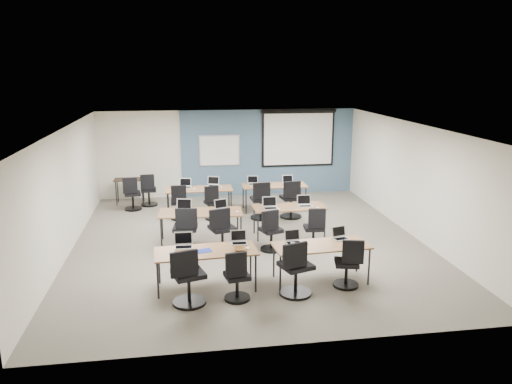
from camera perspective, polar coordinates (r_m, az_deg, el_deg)
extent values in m
cube|color=#6B6354|center=(11.74, -0.85, -5.73)|extent=(8.00, 9.00, 0.02)
cube|color=white|center=(11.12, -0.90, 7.48)|extent=(8.00, 9.00, 0.02)
cube|color=beige|center=(15.73, -3.11, 4.45)|extent=(8.00, 0.04, 2.70)
cube|color=beige|center=(7.11, 4.12, -7.64)|extent=(8.00, 0.04, 2.70)
cube|color=beige|center=(11.53, -20.98, -0.04)|extent=(0.04, 9.00, 2.70)
cube|color=beige|center=(12.52, 17.58, 1.31)|extent=(0.04, 9.00, 2.70)
cube|color=#3D5977|center=(15.87, 1.41, 4.55)|extent=(5.50, 0.04, 2.70)
cube|color=#B5BCC2|center=(15.62, -4.19, 4.74)|extent=(1.28, 0.02, 0.98)
cube|color=white|center=(15.61, -4.19, 4.73)|extent=(1.20, 0.02, 0.90)
cube|color=black|center=(15.94, 4.84, 6.19)|extent=(2.32, 0.03, 1.82)
cube|color=white|center=(15.93, 4.84, 6.04)|extent=(2.20, 0.02, 1.62)
cylinder|color=black|center=(15.84, 4.91, 9.19)|extent=(2.40, 0.10, 0.10)
cube|color=#A07335|center=(9.20, -5.74, -6.76)|extent=(1.86, 0.77, 0.03)
cylinder|color=black|center=(9.04, -11.16, -9.86)|extent=(0.04, 0.04, 0.70)
cylinder|color=black|center=(9.12, -0.03, -9.37)|extent=(0.04, 0.04, 0.70)
cylinder|color=black|center=(9.64, -11.01, -8.29)|extent=(0.04, 0.04, 0.70)
cylinder|color=black|center=(9.71, -0.62, -7.85)|extent=(0.04, 0.04, 0.70)
cube|color=olive|center=(9.52, 7.45, -6.08)|extent=(1.81, 0.75, 0.03)
cylinder|color=black|center=(9.18, 2.80, -9.21)|extent=(0.04, 0.04, 0.70)
cylinder|color=black|center=(9.64, 12.78, -8.39)|extent=(0.04, 0.04, 0.70)
cylinder|color=black|center=(9.76, 2.06, -7.76)|extent=(0.04, 0.04, 0.70)
cylinder|color=black|center=(10.19, 11.49, -7.08)|extent=(0.04, 0.04, 0.70)
cube|color=brown|center=(11.61, -6.36, -2.32)|extent=(1.92, 0.80, 0.03)
cylinder|color=black|center=(11.40, -10.78, -4.73)|extent=(0.04, 0.04, 0.70)
cylinder|color=black|center=(11.46, -1.72, -4.37)|extent=(0.04, 0.04, 0.70)
cylinder|color=black|center=(12.05, -10.68, -3.69)|extent=(0.04, 0.04, 0.70)
cylinder|color=black|center=(12.11, -2.12, -3.36)|extent=(0.04, 0.04, 0.70)
cube|color=#9C6842|center=(11.99, 3.83, -1.74)|extent=(1.74, 0.72, 0.03)
cylinder|color=black|center=(11.67, 0.22, -4.03)|extent=(0.04, 0.04, 0.70)
cylinder|color=black|center=(12.01, 7.89, -3.63)|extent=(0.04, 0.04, 0.70)
cylinder|color=black|center=(12.23, -0.21, -3.16)|extent=(0.04, 0.04, 0.70)
cylinder|color=black|center=(12.56, 7.11, -2.81)|extent=(0.04, 0.04, 0.70)
cube|color=brown|center=(13.81, -6.54, 0.33)|extent=(1.83, 0.76, 0.03)
cylinder|color=black|center=(13.59, -10.04, -1.62)|extent=(0.04, 0.04, 0.70)
cylinder|color=black|center=(13.65, -2.85, -1.35)|extent=(0.04, 0.04, 0.70)
cylinder|color=black|center=(14.21, -10.00, -0.92)|extent=(0.04, 0.04, 0.70)
cylinder|color=black|center=(14.27, -3.12, -0.67)|extent=(0.04, 0.04, 0.70)
cube|color=brown|center=(14.16, 2.09, 0.76)|extent=(1.82, 0.76, 0.03)
cylinder|color=black|center=(13.82, -1.14, -1.14)|extent=(0.04, 0.04, 0.70)
cylinder|color=black|center=(14.13, 5.70, -0.86)|extent=(0.04, 0.04, 0.70)
cylinder|color=black|center=(14.43, -1.48, -0.48)|extent=(0.04, 0.04, 0.70)
cylinder|color=black|center=(14.73, 5.09, -0.23)|extent=(0.04, 0.04, 0.70)
cube|color=silver|center=(9.38, -8.27, -6.26)|extent=(0.35, 0.25, 0.02)
cube|color=black|center=(9.35, -8.27, -6.24)|extent=(0.29, 0.15, 0.00)
cube|color=silver|center=(9.46, -8.31, -5.23)|extent=(0.35, 0.06, 0.24)
cube|color=black|center=(9.45, -8.31, -5.25)|extent=(0.30, 0.05, 0.20)
ellipsoid|color=white|center=(9.21, -6.97, -6.61)|extent=(0.06, 0.10, 0.03)
cylinder|color=black|center=(8.92, -7.61, -12.36)|extent=(0.58, 0.58, 0.05)
cylinder|color=black|center=(8.82, -7.66, -11.02)|extent=(0.06, 0.06, 0.51)
cube|color=black|center=(8.70, -7.73, -9.25)|extent=(0.51, 0.51, 0.08)
cube|color=black|center=(8.38, -8.20, -8.12)|extent=(0.47, 0.06, 0.44)
cube|color=silver|center=(9.48, -1.93, -5.89)|extent=(0.31, 0.22, 0.02)
cube|color=black|center=(9.46, -1.91, -5.86)|extent=(0.26, 0.13, 0.00)
cube|color=silver|center=(9.56, -2.02, -4.97)|extent=(0.31, 0.06, 0.21)
cube|color=black|center=(9.55, -2.01, -4.99)|extent=(0.27, 0.04, 0.17)
ellipsoid|color=white|center=(9.23, -0.94, -6.43)|extent=(0.09, 0.12, 0.04)
cylinder|color=black|center=(9.00, -2.16, -12.00)|extent=(0.46, 0.46, 0.05)
cylinder|color=black|center=(8.92, -2.17, -10.97)|extent=(0.06, 0.06, 0.41)
cube|color=black|center=(8.82, -2.18, -9.55)|extent=(0.41, 0.41, 0.08)
cube|color=black|center=(8.54, -2.28, -8.32)|extent=(0.37, 0.06, 0.44)
cube|color=#B6B6BF|center=(9.53, 4.31, -5.82)|extent=(0.31, 0.22, 0.02)
cube|color=black|center=(9.51, 4.34, -5.79)|extent=(0.26, 0.13, 0.00)
cube|color=#B6B6BF|center=(9.60, 4.17, -4.91)|extent=(0.31, 0.06, 0.21)
cube|color=black|center=(9.59, 4.18, -4.92)|extent=(0.27, 0.04, 0.17)
ellipsoid|color=white|center=(9.54, 5.88, -5.83)|extent=(0.07, 0.10, 0.03)
cylinder|color=black|center=(9.20, 4.52, -11.42)|extent=(0.58, 0.58, 0.05)
cylinder|color=black|center=(9.10, 4.55, -10.10)|extent=(0.06, 0.06, 0.51)
cube|color=black|center=(8.98, 4.59, -8.37)|extent=(0.51, 0.51, 0.08)
cube|color=black|center=(8.66, 4.48, -7.24)|extent=(0.47, 0.06, 0.44)
cube|color=silver|center=(9.85, 9.65, -5.31)|extent=(0.30, 0.22, 0.02)
cube|color=black|center=(9.83, 9.69, -5.28)|extent=(0.26, 0.13, 0.00)
cube|color=silver|center=(9.92, 9.46, -4.45)|extent=(0.30, 0.06, 0.21)
cube|color=black|center=(9.91, 9.48, -4.47)|extent=(0.26, 0.04, 0.17)
ellipsoid|color=white|center=(9.75, 11.36, -5.58)|extent=(0.07, 0.11, 0.04)
cylinder|color=black|center=(9.63, 10.21, -10.38)|extent=(0.48, 0.48, 0.05)
cylinder|color=black|center=(9.56, 10.26, -9.36)|extent=(0.06, 0.06, 0.43)
cube|color=black|center=(9.46, 10.33, -7.95)|extent=(0.43, 0.43, 0.08)
cube|color=black|center=(9.21, 11.04, -6.75)|extent=(0.39, 0.06, 0.44)
cube|color=#B0AFB9|center=(11.66, -8.18, -2.18)|extent=(0.36, 0.26, 0.02)
cube|color=black|center=(11.63, -8.18, -2.15)|extent=(0.30, 0.15, 0.00)
cube|color=#B0AFB9|center=(11.76, -8.21, -1.36)|extent=(0.36, 0.07, 0.25)
cube|color=black|center=(11.75, -8.21, -1.37)|extent=(0.32, 0.05, 0.20)
ellipsoid|color=white|center=(11.57, -7.40, -2.29)|extent=(0.06, 0.09, 0.03)
cylinder|color=black|center=(11.27, -8.00, -6.58)|extent=(0.58, 0.58, 0.05)
cylinder|color=black|center=(11.19, -8.04, -5.48)|extent=(0.06, 0.06, 0.51)
cube|color=black|center=(11.10, -8.09, -4.04)|extent=(0.51, 0.51, 0.08)
cube|color=black|center=(10.80, -7.97, -3.00)|extent=(0.47, 0.06, 0.44)
cube|color=silver|center=(11.64, -3.97, -2.09)|extent=(0.32, 0.23, 0.02)
cube|color=black|center=(11.62, -3.97, -2.06)|extent=(0.27, 0.14, 0.00)
cube|color=silver|center=(11.73, -4.04, -1.34)|extent=(0.32, 0.06, 0.22)
cube|color=black|center=(11.72, -4.03, -1.35)|extent=(0.28, 0.04, 0.18)
ellipsoid|color=white|center=(11.50, -2.19, -2.27)|extent=(0.08, 0.11, 0.04)
cylinder|color=black|center=(11.16, -3.83, -6.69)|extent=(0.58, 0.58, 0.05)
cylinder|color=black|center=(11.08, -3.85, -5.58)|extent=(0.06, 0.06, 0.51)
cube|color=black|center=(10.98, -3.88, -4.13)|extent=(0.51, 0.51, 0.08)
cube|color=black|center=(10.68, -4.16, -3.09)|extent=(0.47, 0.06, 0.44)
cube|color=#B8B8B8|center=(11.78, 1.68, -1.87)|extent=(0.35, 0.25, 0.02)
cube|color=black|center=(11.75, 1.69, -1.85)|extent=(0.29, 0.15, 0.00)
cube|color=#B8B8B8|center=(11.87, 1.56, -1.08)|extent=(0.35, 0.06, 0.24)
cube|color=black|center=(11.86, 1.57, -1.09)|extent=(0.30, 0.05, 0.20)
ellipsoid|color=white|center=(11.73, 2.62, -1.94)|extent=(0.07, 0.10, 0.03)
cylinder|color=black|center=(11.23, 1.75, -6.52)|extent=(0.49, 0.49, 0.05)
cylinder|color=black|center=(11.17, 1.76, -5.60)|extent=(0.06, 0.06, 0.43)
cube|color=black|center=(11.08, 1.77, -4.35)|extent=(0.43, 0.43, 0.08)
cube|color=black|center=(10.81, 1.63, -3.27)|extent=(0.40, 0.06, 0.44)
cube|color=silver|center=(12.01, 5.65, -1.62)|extent=(0.34, 0.25, 0.02)
cube|color=black|center=(11.99, 5.67, -1.59)|extent=(0.29, 0.14, 0.00)
cube|color=silver|center=(12.10, 5.51, -0.86)|extent=(0.34, 0.06, 0.23)
cube|color=black|center=(12.09, 5.52, -0.87)|extent=(0.30, 0.04, 0.19)
ellipsoid|color=white|center=(11.92, 7.06, -1.78)|extent=(0.09, 0.11, 0.03)
cylinder|color=black|center=(11.50, 6.53, -6.11)|extent=(0.47, 0.47, 0.05)
cylinder|color=black|center=(11.44, 6.56, -5.26)|extent=(0.06, 0.06, 0.41)
cube|color=black|center=(11.36, 6.59, -4.08)|extent=(0.41, 0.41, 0.08)
cube|color=black|center=(11.11, 6.97, -3.00)|extent=(0.38, 0.06, 0.44)
cube|color=silver|center=(13.94, -8.05, 0.52)|extent=(0.33, 0.24, 0.02)
cube|color=black|center=(13.92, -8.05, 0.55)|extent=(0.28, 0.14, 0.00)
cube|color=silver|center=(14.04, -8.08, 1.14)|extent=(0.33, 0.06, 0.22)
cube|color=black|center=(14.03, -8.08, 1.13)|extent=(0.29, 0.04, 0.18)
ellipsoid|color=white|center=(13.76, -7.10, 0.37)|extent=(0.08, 0.11, 0.03)
cylinder|color=black|center=(13.63, -8.71, -2.94)|extent=(0.49, 0.49, 0.05)
cylinder|color=black|center=(13.58, -8.74, -2.17)|extent=(0.06, 0.06, 0.43)
cube|color=black|center=(13.51, -8.78, -1.13)|extent=(0.43, 0.43, 0.08)
cube|color=black|center=(13.25, -8.83, -0.18)|extent=(0.39, 0.06, 0.44)
cube|color=#B3B3C0|center=(14.04, -4.85, 0.71)|extent=(0.34, 0.24, 0.02)
cube|color=black|center=(14.02, -4.85, 0.74)|extent=(0.28, 0.14, 0.00)
cube|color=#B3B3C0|center=(14.14, -4.90, 1.34)|extent=(0.34, 0.06, 0.23)
cube|color=black|center=(14.14, -4.90, 1.33)|extent=(0.29, 0.04, 0.19)
ellipsoid|color=white|center=(13.88, -3.97, 0.57)|extent=(0.08, 0.11, 0.03)
cylinder|color=black|center=(13.51, -4.84, -2.98)|extent=(0.47, 0.47, 0.05)
cylinder|color=black|center=(13.45, -4.86, -2.23)|extent=(0.06, 0.06, 0.42)
cube|color=black|center=(13.39, -4.88, -1.21)|extent=(0.42, 0.42, 0.08)
cube|color=black|center=(13.14, -5.10, -0.25)|extent=(0.38, 0.06, 0.44)
cube|color=#AEAEAE|center=(14.17, -0.31, 0.89)|extent=(0.31, 0.22, 0.02)
cube|color=black|center=(14.15, -0.30, 0.92)|extent=(0.26, 0.13, 0.00)
cube|color=#AEAEAE|center=(14.26, -0.38, 1.46)|extent=(0.31, 0.06, 0.21)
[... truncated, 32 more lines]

